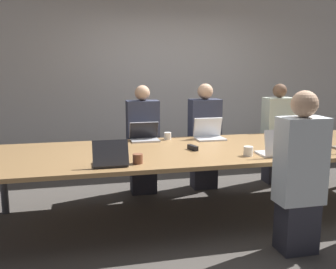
# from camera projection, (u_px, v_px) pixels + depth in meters

# --- Properties ---
(ground_plane) EXTENTS (24.00, 24.00, 0.00)m
(ground_plane) POSITION_uv_depth(u_px,v_px,m) (209.00, 213.00, 4.18)
(ground_plane) COLOR #4C4742
(curtain_wall) EXTENTS (12.00, 0.06, 2.80)m
(curtain_wall) POSITION_uv_depth(u_px,v_px,m) (167.00, 80.00, 5.94)
(curtain_wall) COLOR #BCB7B2
(curtain_wall) RESTS_ON ground_plane
(conference_table) EXTENTS (4.78, 1.42, 0.75)m
(conference_table) POSITION_uv_depth(u_px,v_px,m) (210.00, 152.00, 4.05)
(conference_table) COLOR #9E7547
(conference_table) RESTS_ON ground_plane
(bottle_near_right) EXTENTS (0.08, 0.08, 0.21)m
(bottle_near_right) POSITION_uv_depth(u_px,v_px,m) (326.00, 141.00, 3.99)
(bottle_near_right) COLOR black
(bottle_near_right) RESTS_ON conference_table
(laptop_far_center) EXTENTS (0.35, 0.25, 0.26)m
(laptop_far_center) POSITION_uv_depth(u_px,v_px,m) (209.00, 133.00, 4.54)
(laptop_far_center) COLOR silver
(laptop_far_center) RESTS_ON conference_table
(person_far_center) EXTENTS (0.40, 0.24, 1.40)m
(person_far_center) POSITION_uv_depth(u_px,v_px,m) (204.00, 138.00, 4.97)
(person_far_center) COLOR #2D2D38
(person_far_center) RESTS_ON ground_plane
(laptop_far_right) EXTENTS (0.35, 0.24, 0.24)m
(laptop_far_right) POSITION_uv_depth(u_px,v_px,m) (293.00, 129.00, 4.85)
(laptop_far_right) COLOR #B7B7BC
(laptop_far_right) RESTS_ON conference_table
(person_far_right) EXTENTS (0.40, 0.24, 1.39)m
(person_far_right) POSITION_uv_depth(u_px,v_px,m) (277.00, 135.00, 5.22)
(person_far_right) COLOR #2D2D38
(person_far_right) RESTS_ON ground_plane
(laptop_near_midright) EXTENTS (0.36, 0.27, 0.27)m
(laptop_near_midright) POSITION_uv_depth(u_px,v_px,m) (279.00, 148.00, 3.69)
(laptop_near_midright) COLOR silver
(laptop_near_midright) RESTS_ON conference_table
(person_near_midright) EXTENTS (0.40, 0.24, 1.42)m
(person_near_midright) POSITION_uv_depth(u_px,v_px,m) (300.00, 175.00, 3.21)
(person_near_midright) COLOR #2D2D38
(person_near_midright) RESTS_ON ground_plane
(cup_near_midright) EXTENTS (0.09, 0.09, 0.09)m
(cup_near_midright) POSITION_uv_depth(u_px,v_px,m) (248.00, 151.00, 3.69)
(cup_near_midright) COLOR white
(cup_near_midright) RESTS_ON conference_table
(laptop_far_midleft) EXTENTS (0.34, 0.22, 0.22)m
(laptop_far_midleft) POSITION_uv_depth(u_px,v_px,m) (144.00, 135.00, 4.44)
(laptop_far_midleft) COLOR #B7B7BC
(laptop_far_midleft) RESTS_ON conference_table
(person_far_midleft) EXTENTS (0.40, 0.24, 1.39)m
(person_far_midleft) POSITION_uv_depth(u_px,v_px,m) (143.00, 142.00, 4.77)
(person_far_midleft) COLOR #2D2D38
(person_far_midleft) RESTS_ON ground_plane
(cup_far_midleft) EXTENTS (0.08, 0.08, 0.09)m
(cup_far_midleft) POSITION_uv_depth(u_px,v_px,m) (168.00, 136.00, 4.52)
(cup_far_midleft) COLOR white
(cup_far_midleft) RESTS_ON conference_table
(laptop_near_left) EXTENTS (0.31, 0.24, 0.24)m
(laptop_near_left) POSITION_uv_depth(u_px,v_px,m) (110.00, 158.00, 3.30)
(laptop_near_left) COLOR #333338
(laptop_near_left) RESTS_ON conference_table
(cup_near_left) EXTENTS (0.09, 0.09, 0.09)m
(cup_near_left) POSITION_uv_depth(u_px,v_px,m) (138.00, 159.00, 3.39)
(cup_near_left) COLOR brown
(cup_near_left) RESTS_ON conference_table
(stapler) EXTENTS (0.09, 0.16, 0.05)m
(stapler) POSITION_uv_depth(u_px,v_px,m) (193.00, 148.00, 3.94)
(stapler) COLOR black
(stapler) RESTS_ON conference_table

